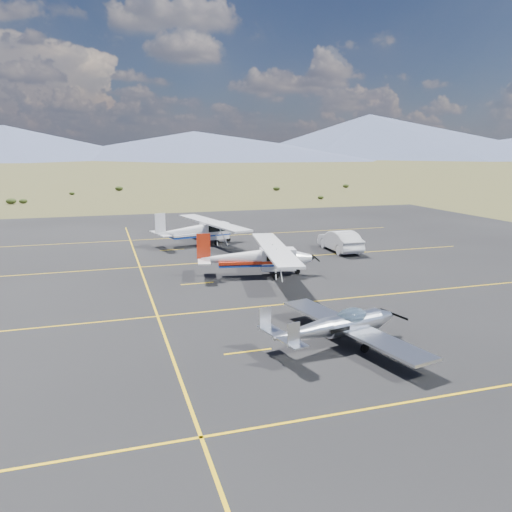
{
  "coord_description": "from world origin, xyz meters",
  "views": [
    {
      "loc": [
        -8.29,
        -21.63,
        7.97
      ],
      "look_at": [
        0.61,
        7.01,
        1.6
      ],
      "focal_mm": 35.0,
      "sensor_mm": 36.0,
      "label": 1
    }
  ],
  "objects": [
    {
      "name": "aircraft_low_wing",
      "position": [
        0.8,
        -3.98,
        0.88
      ],
      "size": [
        6.15,
        8.46,
        1.83
      ],
      "rotation": [
        0.0,
        0.0,
        0.21
      ],
      "color": "silver",
      "rests_on": "apron"
    },
    {
      "name": "aircraft_plain",
      "position": [
        -0.34,
        20.14,
        1.3
      ],
      "size": [
        7.4,
        11.54,
        2.92
      ],
      "rotation": [
        0.0,
        0.0,
        0.23
      ],
      "color": "silver",
      "rests_on": "apron"
    },
    {
      "name": "ground",
      "position": [
        0.0,
        0.0,
        0.0
      ],
      "size": [
        1600.0,
        1600.0,
        0.0
      ],
      "primitive_type": "plane",
      "color": "#383D1C",
      "rests_on": "ground"
    },
    {
      "name": "aircraft_cessna",
      "position": [
        1.1,
        8.28,
        1.26
      ],
      "size": [
        6.86,
        11.24,
        2.83
      ],
      "rotation": [
        0.0,
        0.0,
        -0.17
      ],
      "color": "white",
      "rests_on": "apron"
    },
    {
      "name": "sedan",
      "position": [
        9.84,
        13.97,
        0.86
      ],
      "size": [
        1.92,
        5.19,
        1.7
      ],
      "primitive_type": "imported",
      "rotation": [
        0.0,
        0.0,
        3.12
      ],
      "color": "silver",
      "rests_on": "apron"
    },
    {
      "name": "apron",
      "position": [
        0.0,
        7.0,
        0.0
      ],
      "size": [
        72.0,
        72.0,
        0.02
      ],
      "primitive_type": "cube",
      "color": "black",
      "rests_on": "ground"
    }
  ]
}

